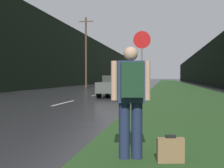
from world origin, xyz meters
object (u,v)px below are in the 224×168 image
(hitchhiker_with_backpack, at_px, (131,95))
(delivery_truck, at_px, (139,75))
(car_passing_near, at_px, (116,86))
(stop_sign, at_px, (142,60))
(suitcase, at_px, (171,150))

(hitchhiker_with_backpack, xyz_separation_m, delivery_truck, (-6.05, 69.17, 0.85))
(car_passing_near, bearing_deg, stop_sign, 109.11)
(stop_sign, distance_m, hitchhiker_with_backpack, 7.92)
(hitchhiker_with_backpack, xyz_separation_m, suitcase, (0.58, -0.07, -0.79))
(stop_sign, height_order, hitchhiker_with_backpack, stop_sign)
(stop_sign, distance_m, car_passing_near, 6.71)
(suitcase, relative_size, car_passing_near, 0.10)
(car_passing_near, bearing_deg, delivery_truck, -86.42)
(stop_sign, bearing_deg, delivery_truck, 95.22)
(car_passing_near, relative_size, delivery_truck, 0.59)
(hitchhiker_with_backpack, height_order, delivery_truck, delivery_truck)
(stop_sign, relative_size, hitchhiker_with_backpack, 1.89)
(hitchhiker_with_backpack, height_order, suitcase, hitchhiker_with_backpack)
(hitchhiker_with_backpack, distance_m, car_passing_near, 14.30)
(hitchhiker_with_backpack, distance_m, suitcase, 0.98)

